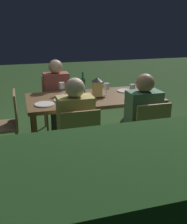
{
  "coord_description": "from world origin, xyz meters",
  "views": [
    {
      "loc": [
        0.95,
        3.29,
        1.7
      ],
      "look_at": [
        0.0,
        0.0,
        0.51
      ],
      "focal_mm": 42.25,
      "sensor_mm": 36.0,
      "label": 1
    }
  ],
  "objects": [
    {
      "name": "chair_side_right_a",
      "position": [
        -0.4,
        0.82,
        0.49
      ],
      "size": [
        0.42,
        0.4,
        0.87
      ],
      "color": "#9E7A51",
      "rests_on": "ground"
    },
    {
      "name": "chair_side_left_b",
      "position": [
        0.4,
        -0.82,
        0.49
      ],
      "size": [
        0.42,
        0.4,
        0.87
      ],
      "color": "#9E7A51",
      "rests_on": "ground"
    },
    {
      "name": "wine_glass_c",
      "position": [
        -0.5,
        0.13,
        0.85
      ],
      "size": [
        0.08,
        0.08,
        0.17
      ],
      "color": "silver",
      "rests_on": "dining_table"
    },
    {
      "name": "person_in_green",
      "position": [
        -0.4,
        0.63,
        0.64
      ],
      "size": [
        0.38,
        0.47,
        1.15
      ],
      "color": "#4C7A5B",
      "rests_on": "ground"
    },
    {
      "name": "plate_c",
      "position": [
        0.2,
        0.26,
        0.74
      ],
      "size": [
        0.25,
        0.25,
        0.01
      ],
      "primitive_type": "cylinder",
      "color": "silver",
      "rests_on": "dining_table"
    },
    {
      "name": "green_bottle_on_table",
      "position": [
        0.08,
        -0.26,
        0.84
      ],
      "size": [
        0.07,
        0.07,
        0.29
      ],
      "color": "#144723",
      "rests_on": "dining_table"
    },
    {
      "name": "person_in_mustard",
      "position": [
        0.4,
        0.63,
        0.64
      ],
      "size": [
        0.38,
        0.47,
        1.15
      ],
      "color": "tan",
      "rests_on": "ground"
    },
    {
      "name": "wine_glass_d",
      "position": [
        -0.19,
        -0.03,
        0.85
      ],
      "size": [
        0.08,
        0.08,
        0.17
      ],
      "color": "silver",
      "rests_on": "dining_table"
    },
    {
      "name": "wine_glass_b",
      "position": [
        0.39,
        -0.24,
        0.85
      ],
      "size": [
        0.08,
        0.08,
        0.17
      ],
      "color": "silver",
      "rests_on": "dining_table"
    },
    {
      "name": "plate_a",
      "position": [
        -0.52,
        -0.15,
        0.74
      ],
      "size": [
        0.22,
        0.22,
        0.01
      ],
      "primitive_type": "cylinder",
      "color": "white",
      "rests_on": "dining_table"
    },
    {
      "name": "wine_glass_a",
      "position": [
        0.19,
        0.03,
        0.85
      ],
      "size": [
        0.08,
        0.08,
        0.17
      ],
      "color": "silver",
      "rests_on": "dining_table"
    },
    {
      "name": "person_in_rust",
      "position": [
        0.4,
        -0.63,
        0.64
      ],
      "size": [
        0.38,
        0.47,
        1.15
      ],
      "color": "#9E4C47",
      "rests_on": "ground"
    },
    {
      "name": "chair_side_right_b",
      "position": [
        0.4,
        0.82,
        0.49
      ],
      "size": [
        0.42,
        0.4,
        0.87
      ],
      "color": "#9E7A51",
      "rests_on": "ground"
    },
    {
      "name": "dining_table",
      "position": [
        0.0,
        0.0,
        0.68
      ],
      "size": [
        1.78,
        0.86,
        0.73
      ],
      "color": "brown",
      "rests_on": "ground"
    },
    {
      "name": "bowl_olives",
      "position": [
        -0.15,
        -0.27,
        0.76
      ],
      "size": [
        0.12,
        0.12,
        0.05
      ],
      "color": "#9E5138",
      "rests_on": "dining_table"
    },
    {
      "name": "lantern_centerpiece",
      "position": [
        -0.04,
        0.03,
        0.88
      ],
      "size": [
        0.15,
        0.15,
        0.27
      ],
      "color": "black",
      "rests_on": "dining_table"
    },
    {
      "name": "chair_head_far",
      "position": [
        1.14,
        0.0,
        0.49
      ],
      "size": [
        0.4,
        0.42,
        0.87
      ],
      "color": "#9E7A51",
      "rests_on": "ground"
    },
    {
      "name": "ground_plane",
      "position": [
        0.0,
        0.0,
        0.0
      ],
      "size": [
        16.0,
        16.0,
        0.0
      ],
      "primitive_type": "plane",
      "color": "#2D5123"
    },
    {
      "name": "plate_d",
      "position": [
        0.42,
        0.06,
        0.74
      ],
      "size": [
        0.24,
        0.24,
        0.01
      ],
      "primitive_type": "cylinder",
      "color": "silver",
      "rests_on": "dining_table"
    },
    {
      "name": "plate_b",
      "position": [
        0.67,
        0.18,
        0.74
      ],
      "size": [
        0.24,
        0.24,
        0.01
      ],
      "primitive_type": "cylinder",
      "color": "white",
      "rests_on": "dining_table"
    },
    {
      "name": "bowl_bread",
      "position": [
        -0.72,
        0.31,
        0.76
      ],
      "size": [
        0.14,
        0.14,
        0.05
      ],
      "color": "silver",
      "rests_on": "dining_table"
    }
  ]
}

